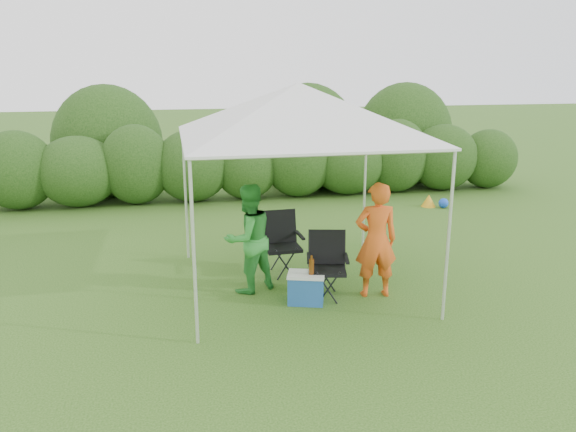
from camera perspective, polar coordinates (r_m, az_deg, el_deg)
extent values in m
plane|color=#3E6820|center=(7.69, 1.82, -8.28)|extent=(70.00, 70.00, 0.00)
ellipsoid|color=#284C17|center=(13.45, -25.83, 4.20)|extent=(1.65, 1.40, 1.73)
cylinder|color=#382616|center=(13.59, -25.49, 1.26)|extent=(0.12, 0.12, 0.30)
ellipsoid|color=#284C17|center=(13.22, -20.56, 4.25)|extent=(1.80, 1.53, 1.57)
cylinder|color=#382616|center=(13.34, -20.31, 1.56)|extent=(0.12, 0.12, 0.30)
ellipsoid|color=#284C17|center=(13.06, -15.20, 5.06)|extent=(1.58, 1.34, 1.80)
cylinder|color=#382616|center=(13.21, -14.98, 1.86)|extent=(0.12, 0.12, 0.30)
ellipsoid|color=#284C17|center=(13.06, -9.71, 5.04)|extent=(1.72, 1.47, 1.65)
cylinder|color=#382616|center=(13.19, -9.58, 2.15)|extent=(0.12, 0.12, 0.30)
ellipsoid|color=#284C17|center=(13.17, -4.27, 4.96)|extent=(1.50, 1.28, 1.50)
cylinder|color=#382616|center=(13.29, -4.22, 2.41)|extent=(0.12, 0.12, 0.30)
ellipsoid|color=#284C17|center=(13.36, 1.04, 5.64)|extent=(1.65, 1.40, 1.73)
cylinder|color=#382616|center=(13.50, 1.02, 2.65)|extent=(0.12, 0.12, 0.30)
ellipsoid|color=#284C17|center=(13.70, 6.14, 5.47)|extent=(1.80, 1.53, 1.57)
cylinder|color=#382616|center=(13.82, 6.06, 2.86)|extent=(0.12, 0.12, 0.30)
ellipsoid|color=#284C17|center=(14.11, 10.99, 6.02)|extent=(1.57, 1.34, 1.80)
cylinder|color=#382616|center=(14.24, 10.84, 3.04)|extent=(0.12, 0.12, 0.30)
ellipsoid|color=#284C17|center=(14.64, 15.50, 5.77)|extent=(1.72, 1.47, 1.65)
cylinder|color=#382616|center=(14.76, 15.32, 3.19)|extent=(0.12, 0.12, 0.30)
ellipsoid|color=#284C17|center=(15.26, 19.66, 5.51)|extent=(1.50, 1.28, 1.50)
cylinder|color=#382616|center=(15.36, 19.47, 3.31)|extent=(0.12, 0.12, 0.30)
cylinder|color=silver|center=(6.19, -9.54, -3.94)|extent=(0.04, 0.04, 2.10)
cylinder|color=silver|center=(6.95, 15.99, -2.20)|extent=(0.04, 0.04, 2.10)
cylinder|color=silver|center=(9.08, -10.37, 2.12)|extent=(0.04, 0.04, 2.10)
cylinder|color=silver|center=(9.62, 7.80, 2.94)|extent=(0.04, 0.04, 2.10)
cube|color=white|center=(7.60, 1.07, 8.03)|extent=(3.10, 3.10, 0.03)
pyramid|color=white|center=(7.57, 1.08, 10.78)|extent=(3.10, 3.10, 0.70)
cube|color=black|center=(7.56, 4.02, -5.50)|extent=(0.57, 0.55, 0.05)
cube|color=black|center=(7.67, 3.98, -3.13)|extent=(0.50, 0.24, 0.47)
cube|color=black|center=(7.50, 2.11, -4.29)|extent=(0.14, 0.41, 0.03)
cube|color=black|center=(7.53, 5.97, -4.29)|extent=(0.14, 0.41, 0.03)
cylinder|color=black|center=(7.44, 2.47, -7.47)|extent=(0.02, 0.02, 0.39)
cylinder|color=black|center=(7.46, 5.66, -7.46)|extent=(0.02, 0.02, 0.39)
cylinder|color=black|center=(7.82, 2.40, -6.31)|extent=(0.02, 0.02, 0.39)
cylinder|color=black|center=(7.84, 5.43, -6.31)|extent=(0.02, 0.02, 0.39)
cube|color=black|center=(8.37, -0.56, -3.24)|extent=(0.53, 0.50, 0.05)
cube|color=black|center=(8.49, -0.91, -1.02)|extent=(0.52, 0.16, 0.49)
cube|color=black|center=(8.26, -2.37, -2.21)|extent=(0.07, 0.44, 0.03)
cube|color=black|center=(8.38, 1.21, -1.95)|extent=(0.07, 0.44, 0.03)
cylinder|color=black|center=(8.20, -1.69, -5.20)|extent=(0.02, 0.02, 0.42)
cylinder|color=black|center=(8.29, 1.26, -4.95)|extent=(0.02, 0.02, 0.42)
cylinder|color=black|center=(8.60, -2.31, -4.22)|extent=(0.02, 0.02, 0.42)
cylinder|color=black|center=(8.69, 0.51, -4.00)|extent=(0.02, 0.02, 0.42)
imported|color=#EE591B|center=(7.59, 8.94, -2.43)|extent=(0.61, 0.43, 1.58)
imported|color=green|center=(7.69, -4.04, -2.30)|extent=(0.91, 0.84, 1.51)
cube|color=#2357A0|center=(7.47, 1.84, -7.43)|extent=(0.54, 0.45, 0.37)
cube|color=silver|center=(7.40, 1.86, -5.98)|extent=(0.56, 0.48, 0.03)
cylinder|color=#592D0C|center=(7.33, 2.40, -4.98)|extent=(0.07, 0.07, 0.26)
cone|color=orange|center=(12.88, 14.10, 1.52)|extent=(0.32, 0.32, 0.27)
sphere|color=blue|center=(12.85, 15.52, 1.27)|extent=(0.22, 0.22, 0.22)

